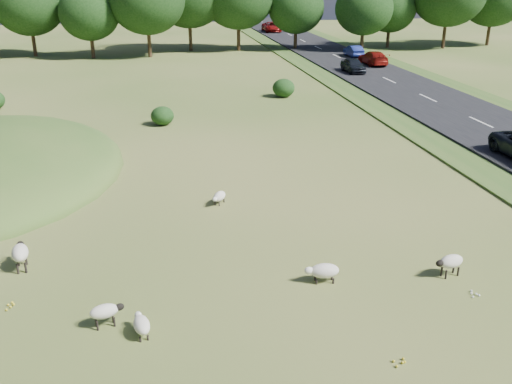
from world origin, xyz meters
TOP-DOWN VIEW (x-y plane):
  - ground at (0.00, 20.00)m, footprint 160.00×160.00m
  - road at (20.00, 30.00)m, footprint 8.00×150.00m
  - shrubs at (-1.66, 25.60)m, footprint 24.72×9.16m
  - sheep_0 at (3.20, -2.31)m, footprint 1.24×0.62m
  - sheep_1 at (-2.96, -4.30)m, footprint 0.64×1.11m
  - sheep_2 at (0.52, 5.32)m, footprint 0.84×1.03m
  - sheep_3 at (-4.03, -3.63)m, footprint 1.09×0.66m
  - sheep_4 at (-7.23, 0.58)m, footprint 0.73×1.34m
  - sheep_5 at (7.69, -2.71)m, footprint 1.18×0.70m
  - car_0 at (18.10, 76.95)m, footprint 2.55×5.52m
  - car_1 at (18.10, 36.85)m, footprint 1.66×4.12m
  - car_4 at (21.90, 47.47)m, footprint 1.37×3.92m
  - car_5 at (21.90, 41.10)m, footprint 2.03×4.99m
  - car_7 at (21.90, 81.48)m, footprint 2.08×5.13m

SIDE VIEW (x-z plane):
  - ground at x=0.00m, z-range 0.00..0.00m
  - road at x=20.00m, z-range 0.00..0.25m
  - sheep_2 at x=0.52m, z-range 0.08..0.67m
  - sheep_1 at x=-2.96m, z-range 0.08..0.70m
  - sheep_0 at x=3.20m, z-range 0.09..0.80m
  - sheep_3 at x=-4.03m, z-range 0.15..0.91m
  - sheep_5 at x=7.69m, z-range 0.16..0.98m
  - sheep_4 at x=-7.23m, z-range 0.19..1.13m
  - shrubs at x=-1.66m, z-range -0.04..1.48m
  - car_4 at x=21.90m, z-range 0.25..1.54m
  - car_1 at x=18.10m, z-range 0.25..1.65m
  - car_5 at x=21.90m, z-range 0.25..1.70m
  - car_7 at x=21.90m, z-range 0.25..1.74m
  - car_0 at x=18.10m, z-range 0.25..1.79m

